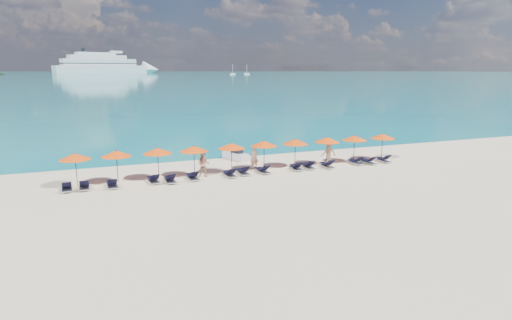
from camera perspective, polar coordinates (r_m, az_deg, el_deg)
name	(u,v)px	position (r m, az deg, el deg)	size (l,w,h in m)	color
ground	(272,186)	(28.82, 2.13, -3.51)	(1400.00, 1400.00, 0.00)	beige
sea	(98,73)	(685.65, -20.34, 10.77)	(1600.00, 1300.00, 0.01)	#1FA9B2
cruise_ship	(111,66)	(638.91, -18.81, 11.79)	(146.65, 66.93, 40.80)	silver
sailboat_near	(247,73)	(546.37, -1.24, 11.47)	(6.60, 2.20, 12.10)	silver
sailboat_far	(233,73)	(535.02, -3.12, 11.45)	(6.65, 2.22, 12.19)	silver
jetski	(236,155)	(37.14, -2.73, 0.65)	(1.84, 2.73, 0.91)	silver
beachgoer_a	(255,158)	(33.31, -0.19, 0.28)	(0.67, 0.44, 1.84)	tan
beachgoer_b	(204,164)	(31.17, -7.01, -0.59)	(0.92, 0.53, 1.90)	tan
beachgoer_c	(329,153)	(35.80, 9.67, 0.98)	(1.22, 0.57, 1.89)	tan
umbrella_0	(75,157)	(30.85, -22.99, 0.42)	(2.10, 2.10, 2.28)	black
umbrella_1	(116,154)	(30.94, -18.13, 0.82)	(2.10, 2.10, 2.28)	black
umbrella_2	(158,151)	(31.18, -12.99, 1.20)	(2.10, 2.10, 2.28)	black
umbrella_3	(194,149)	(31.52, -8.29, 1.50)	(2.10, 2.10, 2.28)	black
umbrella_4	(231,146)	(32.40, -3.29, 1.90)	(2.10, 2.10, 2.28)	black
umbrella_5	(264,144)	(33.35, 1.09, 2.21)	(2.10, 2.10, 2.28)	black
umbrella_6	(295,142)	(34.37, 5.27, 2.46)	(2.10, 2.10, 2.28)	black
umbrella_7	(327,140)	(35.61, 9.47, 2.68)	(2.10, 2.10, 2.28)	black
umbrella_8	(355,138)	(36.98, 13.00, 2.89)	(2.10, 2.10, 2.28)	black
umbrella_9	(383,136)	(38.55, 16.54, 3.06)	(2.10, 2.10, 2.28)	black
lounger_0	(67,187)	(30.27, -23.91, -3.34)	(0.74, 1.74, 0.66)	silver
lounger_1	(84,186)	(30.22, -21.92, -3.19)	(0.63, 1.70, 0.66)	silver
lounger_2	(112,184)	(29.98, -18.63, -3.06)	(0.69, 1.72, 0.66)	silver
lounger_3	(153,179)	(30.41, -13.52, -2.54)	(0.78, 1.75, 0.66)	silver
lounger_4	(170,179)	(30.26, -11.42, -2.52)	(0.69, 1.72, 0.66)	silver
lounger_5	(192,176)	(30.73, -8.48, -2.18)	(0.71, 1.73, 0.66)	silver
lounger_6	(229,174)	(31.29, -3.58, -1.81)	(0.72, 1.73, 0.66)	silver
lounger_7	(243,171)	(31.87, -1.79, -1.53)	(0.68, 1.72, 0.66)	silver
lounger_8	(262,170)	(32.27, 0.87, -1.36)	(0.79, 1.75, 0.66)	silver
lounger_9	(296,167)	(33.41, 5.32, -0.94)	(0.78, 1.75, 0.66)	silver
lounger_10	(308,166)	(33.98, 6.92, -0.75)	(0.71, 1.73, 0.66)	silver
lounger_11	(327,165)	(34.51, 9.43, -0.63)	(0.69, 1.72, 0.66)	silver
lounger_12	(355,161)	(36.22, 13.11, -0.18)	(0.69, 1.72, 0.66)	silver
lounger_13	(368,161)	(36.58, 14.72, -0.14)	(0.77, 1.75, 0.66)	silver
lounger_14	(383,159)	(37.61, 16.60, 0.08)	(0.69, 1.72, 0.66)	silver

